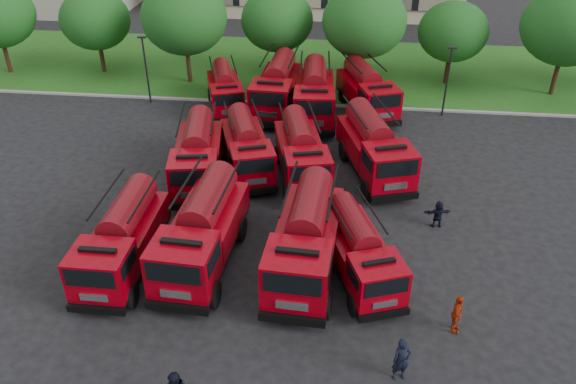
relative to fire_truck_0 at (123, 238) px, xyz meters
name	(u,v)px	position (x,y,z in m)	size (l,w,h in m)	color
ground	(237,248)	(4.92, 1.90, -1.64)	(140.00, 140.00, 0.00)	black
lawn	(292,67)	(4.92, 27.90, -1.58)	(70.00, 16.00, 0.12)	#214A13
curb	(281,103)	(4.92, 19.80, -1.57)	(70.00, 0.30, 0.14)	gray
tree_1	(95,20)	(-11.08, 24.90, 2.91)	(5.71, 5.71, 6.98)	#382314
tree_2	(184,18)	(-3.08, 23.40, 3.71)	(6.72, 6.72, 8.22)	#382314
tree_3	(277,20)	(3.92, 25.90, 3.04)	(5.88, 5.88, 7.19)	#382314
tree_4	(364,21)	(10.92, 24.40, 3.58)	(6.55, 6.55, 8.01)	#382314
tree_5	(453,32)	(17.92, 25.40, 2.71)	(5.46, 5.46, 6.68)	#382314
tree_6	(569,26)	(25.92, 23.90, 3.85)	(6.89, 6.89, 8.42)	#382314
lamp_post_0	(146,66)	(-5.08, 19.10, 1.25)	(0.60, 0.25, 5.11)	black
lamp_post_1	(448,78)	(16.92, 19.10, 1.25)	(0.60, 0.25, 5.11)	black
fire_truck_0	(123,238)	(0.00, 0.00, 0.00)	(2.66, 7.18, 3.26)	black
fire_truck_1	(203,231)	(3.59, 0.77, 0.16)	(3.28, 8.04, 3.59)	black
fire_truck_2	(306,239)	(8.42, 0.66, 0.18)	(3.30, 8.12, 3.63)	black
fire_truck_3	(360,251)	(10.88, 0.49, -0.18)	(4.20, 6.72, 2.90)	black
fire_truck_4	(198,155)	(1.51, 8.13, 0.07)	(3.76, 7.79, 3.40)	black
fire_truck_5	(247,147)	(4.12, 9.61, -0.05)	(4.45, 7.33, 3.16)	black
fire_truck_6	(301,152)	(7.43, 9.22, 0.01)	(4.08, 7.59, 3.29)	black
fire_truck_7	(374,147)	(11.68, 10.12, 0.13)	(4.80, 8.15, 3.52)	black
fire_truck_8	(225,90)	(0.94, 18.55, -0.14)	(4.04, 6.92, 2.99)	black
fire_truck_9	(277,87)	(4.81, 18.72, 0.19)	(3.25, 8.14, 3.65)	black
fire_truck_10	(314,94)	(7.61, 17.70, 0.18)	(3.31, 8.10, 3.62)	black
fire_truck_11	(367,90)	(11.34, 19.18, 0.04)	(4.80, 7.75, 3.34)	black
firefighter_0	(399,377)	(12.45, -5.17, -1.64)	(0.70, 0.51, 1.92)	black
firefighter_2	(453,331)	(14.83, -2.53, -1.64)	(1.09, 0.62, 1.85)	#A52A0C
firefighter_3	(371,306)	(11.46, -1.48, -1.64)	(0.95, 0.49, 1.48)	black
firefighter_4	(163,234)	(0.88, 2.68, -1.64)	(0.96, 0.63, 1.97)	black
firefighter_5	(436,226)	(14.94, 4.91, -1.64)	(1.41, 0.61, 1.52)	black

